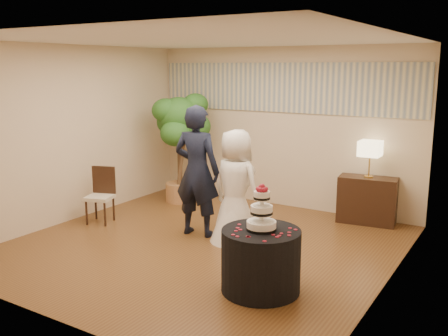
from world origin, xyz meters
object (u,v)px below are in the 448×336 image
Objects in this scene: cake_table at (261,261)px; ficus_tree at (180,147)px; groom at (197,171)px; table_lamp at (370,159)px; console at (367,200)px; side_chair at (100,196)px; wedding_cake at (262,207)px; bride at (236,186)px.

ficus_tree reaches higher than cake_table.
table_lamp is at bearing -143.99° from groom.
cake_table is 4.01m from ficus_tree.
groom is 2.79m from console.
side_chair is (-3.33, 0.85, 0.09)m from cake_table.
wedding_cake reaches higher than cake_table.
side_chair is at bearing 19.24° from bride.
bride reaches higher than console.
ficus_tree is at bearing 139.58° from cake_table.
cake_table is at bearing 0.00° from wedding_cake.
groom reaches higher than side_chair.
ficus_tree reaches higher than wedding_cake.
table_lamp is (0.30, 3.08, 0.07)m from wedding_cake.
groom is 1.91m from ficus_tree.
ficus_tree reaches higher than bride.
table_lamp is at bearing 12.81° from side_chair.
console is at bearing 8.83° from ficus_tree.
groom reaches higher than cake_table.
cake_table is at bearing -102.83° from console.
side_chair is (-2.28, -0.40, -0.36)m from bride.
bride is at bearing -8.70° from side_chair.
groom is 1.20× the size of bride.
ficus_tree is at bearing -53.25° from groom.
wedding_cake is 3.48m from side_chair.
wedding_cake is at bearing -102.83° from console.
console is at bearing 0.00° from table_lamp.
wedding_cake is 0.90× the size of table_lamp.
console is 4.26m from side_chair.
ficus_tree is (-3.31, -0.51, 0.64)m from console.
bride reaches higher than wedding_cake.
side_chair reaches higher than console.
table_lamp reaches higher than cake_table.
cake_table is 3.44m from side_chair.
table_lamp is (1.35, 1.83, 0.23)m from bride.
wedding_cake is (1.06, -1.25, 0.16)m from bride.
groom is at bearing -45.77° from ficus_tree.
groom is 2.17× the size of side_chair.
cake_table is 0.43× the size of ficus_tree.
groom is 2.73m from table_lamp.
bride is 1.82× the size of side_chair.
cake_table is (1.06, -1.25, -0.45)m from bride.
ficus_tree is 2.29× the size of side_chair.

